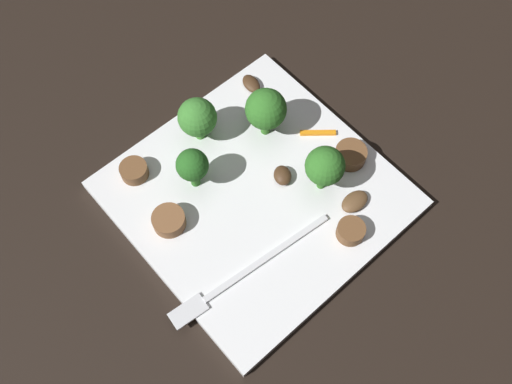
{
  "coord_description": "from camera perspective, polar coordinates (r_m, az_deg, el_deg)",
  "views": [
    {
      "loc": [
        0.17,
        0.19,
        0.52
      ],
      "look_at": [
        0.0,
        0.0,
        0.01
      ],
      "focal_mm": 39.37,
      "sensor_mm": 36.0,
      "label": 1
    }
  ],
  "objects": [
    {
      "name": "sausage_slice_2",
      "position": [
        0.59,
        9.58,
        3.74
      ],
      "size": [
        0.05,
        0.05,
        0.02
      ],
      "primitive_type": "cylinder",
      "rotation": [
        0.0,
        0.0,
        0.84
      ],
      "color": "brown",
      "rests_on": "plate"
    },
    {
      "name": "sausage_slice_3",
      "position": [
        0.59,
        -12.28,
        2.13
      ],
      "size": [
        0.03,
        0.03,
        0.01
      ],
      "primitive_type": "cylinder",
      "rotation": [
        0.0,
        0.0,
        2.97
      ],
      "color": "brown",
      "rests_on": "plate"
    },
    {
      "name": "mushroom_2",
      "position": [
        0.57,
        2.71,
        1.7
      ],
      "size": [
        0.03,
        0.03,
        0.01
      ],
      "primitive_type": "ellipsoid",
      "rotation": [
        0.0,
        0.0,
        4.17
      ],
      "color": "#422B19",
      "rests_on": "plate"
    },
    {
      "name": "plate",
      "position": [
        0.58,
        0.0,
        -0.27
      ],
      "size": [
        0.25,
        0.25,
        0.01
      ],
      "primitive_type": "cube",
      "color": "white",
      "rests_on": "ground_plane"
    },
    {
      "name": "mushroom_1",
      "position": [
        0.57,
        10.0,
        -0.96
      ],
      "size": [
        0.03,
        0.02,
        0.01
      ],
      "primitive_type": "ellipsoid",
      "rotation": [
        0.0,
        0.0,
        6.24
      ],
      "color": "brown",
      "rests_on": "plate"
    },
    {
      "name": "broccoli_floret_2",
      "position": [
        0.58,
        1.01,
        8.38
      ],
      "size": [
        0.04,
        0.04,
        0.06
      ],
      "color": "#347525",
      "rests_on": "plate"
    },
    {
      "name": "broccoli_floret_3",
      "position": [
        0.55,
        -6.48,
        2.66
      ],
      "size": [
        0.03,
        0.03,
        0.05
      ],
      "color": "#296420",
      "rests_on": "plate"
    },
    {
      "name": "sausage_slice_1",
      "position": [
        0.56,
        -8.84,
        -2.88
      ],
      "size": [
        0.05,
        0.05,
        0.01
      ],
      "primitive_type": "cylinder",
      "rotation": [
        0.0,
        0.0,
        2.55
      ],
      "color": "brown",
      "rests_on": "plate"
    },
    {
      "name": "fork",
      "position": [
        0.54,
        -1.62,
        -8.52
      ],
      "size": [
        0.18,
        0.03,
        0.0
      ],
      "rotation": [
        0.0,
        0.0,
        -0.1
      ],
      "color": "silver",
      "rests_on": "plate"
    },
    {
      "name": "broccoli_floret_1",
      "position": [
        0.54,
        7.01,
        2.59
      ],
      "size": [
        0.04,
        0.04,
        0.06
      ],
      "color": "#347525",
      "rests_on": "plate"
    },
    {
      "name": "ground_plane",
      "position": [
        0.58,
        0.0,
        -0.53
      ],
      "size": [
        1.4,
        1.4,
        0.0
      ],
      "primitive_type": "plane",
      "color": "black"
    },
    {
      "name": "pepper_strip_2",
      "position": [
        0.61,
        6.31,
        6.0
      ],
      "size": [
        0.03,
        0.03,
        0.0
      ],
      "primitive_type": "cube",
      "rotation": [
        0.0,
        0.0,
        5.57
      ],
      "color": "orange",
      "rests_on": "plate"
    },
    {
      "name": "mushroom_0",
      "position": [
        0.64,
        -0.49,
        10.95
      ],
      "size": [
        0.02,
        0.03,
        0.01
      ],
      "primitive_type": "ellipsoid",
      "rotation": [
        0.0,
        0.0,
        1.38
      ],
      "color": "#422B19",
      "rests_on": "plate"
    },
    {
      "name": "broccoli_floret_0",
      "position": [
        0.58,
        -6.14,
        7.4
      ],
      "size": [
        0.04,
        0.04,
        0.06
      ],
      "color": "#408630",
      "rests_on": "plate"
    },
    {
      "name": "sausage_slice_0",
      "position": [
        0.55,
        9.6,
        -3.93
      ],
      "size": [
        0.03,
        0.03,
        0.01
      ],
      "primitive_type": "cylinder",
      "rotation": [
        0.0,
        0.0,
        1.85
      ],
      "color": "brown",
      "rests_on": "plate"
    }
  ]
}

